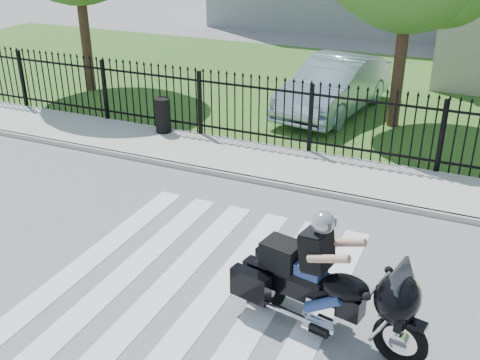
% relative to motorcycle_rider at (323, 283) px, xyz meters
% --- Properties ---
extents(ground, '(120.00, 120.00, 0.00)m').
position_rel_motorcycle_rider_xyz_m(ground, '(-2.11, 0.14, -0.79)').
color(ground, slate).
rests_on(ground, ground).
extents(crosswalk, '(5.00, 5.50, 0.01)m').
position_rel_motorcycle_rider_xyz_m(crosswalk, '(-2.11, 0.14, -0.78)').
color(crosswalk, silver).
rests_on(crosswalk, ground).
extents(sidewalk, '(40.00, 2.00, 0.12)m').
position_rel_motorcycle_rider_xyz_m(sidewalk, '(-2.11, 5.14, -0.73)').
color(sidewalk, '#ADAAA3').
rests_on(sidewalk, ground).
extents(curb, '(40.00, 0.12, 0.12)m').
position_rel_motorcycle_rider_xyz_m(curb, '(-2.11, 4.14, -0.73)').
color(curb, '#ADAAA3').
rests_on(curb, ground).
extents(grass_strip, '(40.00, 12.00, 0.02)m').
position_rel_motorcycle_rider_xyz_m(grass_strip, '(-2.11, 12.14, -0.78)').
color(grass_strip, '#34581E').
rests_on(grass_strip, ground).
extents(iron_fence, '(26.00, 0.04, 1.80)m').
position_rel_motorcycle_rider_xyz_m(iron_fence, '(-2.11, 6.14, 0.12)').
color(iron_fence, black).
rests_on(iron_fence, ground).
extents(motorcycle_rider, '(2.87, 1.32, 1.92)m').
position_rel_motorcycle_rider_xyz_m(motorcycle_rider, '(0.00, 0.00, 0.00)').
color(motorcycle_rider, black).
rests_on(motorcycle_rider, ground).
extents(parked_car, '(2.46, 5.14, 1.63)m').
position_rel_motorcycle_rider_xyz_m(parked_car, '(-2.46, 9.61, 0.05)').
color(parked_car, '#9FB7C8').
rests_on(parked_car, grass_strip).
extents(litter_bin, '(0.47, 0.47, 0.92)m').
position_rel_motorcycle_rider_xyz_m(litter_bin, '(-6.07, 5.84, -0.21)').
color(litter_bin, black).
rests_on(litter_bin, sidewalk).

